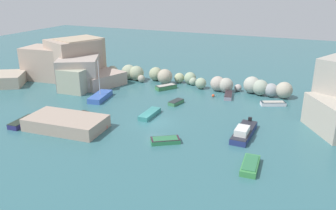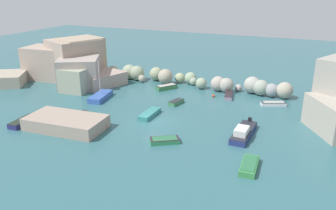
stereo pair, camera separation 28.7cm
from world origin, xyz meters
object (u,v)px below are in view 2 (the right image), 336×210
object	(u,v)px
moored_boat_6	(229,96)
moored_boat_1	(101,96)
moored_boat_3	(150,114)
moored_boat_5	(243,132)
moored_boat_8	(249,166)
moored_boat_9	(165,140)
channel_buoy	(213,96)
moored_boat_0	(100,124)
moored_boat_10	(79,115)
moored_boat_4	(176,102)
stone_dock	(66,123)
moored_boat_7	(23,122)
moored_boat_11	(166,87)
moored_boat_2	(273,104)

from	to	relation	value
moored_boat_6	moored_boat_1	bearing A→B (deg)	-75.32
moored_boat_3	moored_boat_5	xyz separation A→B (m)	(13.05, -1.30, 0.21)
moored_boat_1	moored_boat_5	world-z (taller)	moored_boat_1
moored_boat_8	moored_boat_9	xyz separation A→B (m)	(-9.97, 1.91, -0.04)
channel_buoy	moored_boat_0	world-z (taller)	moored_boat_0
channel_buoy	moored_boat_10	distance (m)	21.01
moored_boat_4	moored_boat_9	world-z (taller)	moored_boat_4
moored_boat_4	moored_boat_5	world-z (taller)	moored_boat_5
moored_boat_3	stone_dock	bearing A→B (deg)	-43.81
moored_boat_3	moored_boat_7	bearing A→B (deg)	-56.21
moored_boat_0	moored_boat_10	distance (m)	4.71
moored_boat_6	moored_boat_11	xyz separation A→B (m)	(-10.81, 0.09, 0.07)
moored_boat_9	channel_buoy	bearing A→B (deg)	-123.82
channel_buoy	moored_boat_1	distance (m)	17.77
stone_dock	moored_boat_1	world-z (taller)	moored_boat_1
channel_buoy	moored_boat_2	distance (m)	9.26
moored_boat_0	moored_boat_4	size ratio (longest dim) A/B	0.90
moored_boat_4	stone_dock	bearing A→B (deg)	160.11
moored_boat_6	moored_boat_11	world-z (taller)	moored_boat_11
moored_boat_2	moored_boat_4	bearing A→B (deg)	177.09
moored_boat_11	moored_boat_0	bearing A→B (deg)	31.68
moored_boat_2	moored_boat_8	xyz separation A→B (m)	(0.33, -19.66, 0.02)
moored_boat_9	moored_boat_10	size ratio (longest dim) A/B	1.19
moored_boat_0	moored_boat_8	world-z (taller)	moored_boat_8
moored_boat_1	moored_boat_9	xyz separation A→B (m)	(15.47, -9.99, -0.12)
moored_boat_4	moored_boat_5	distance (m)	13.71
moored_boat_8	moored_boat_10	distance (m)	24.23
stone_dock	moored_boat_7	size ratio (longest dim) A/B	2.34
stone_dock	moored_boat_8	world-z (taller)	stone_dock
moored_boat_1	moored_boat_3	size ratio (longest dim) A/B	1.40
stone_dock	moored_boat_6	bearing A→B (deg)	52.34
moored_boat_1	moored_boat_11	size ratio (longest dim) A/B	1.64
moored_boat_6	moored_boat_7	world-z (taller)	moored_boat_7
stone_dock	moored_boat_9	size ratio (longest dim) A/B	2.69
moored_boat_9	moored_boat_11	bearing A→B (deg)	-99.13
moored_boat_6	moored_boat_9	world-z (taller)	moored_boat_6
moored_boat_7	moored_boat_5	bearing A→B (deg)	102.25
channel_buoy	moored_boat_10	size ratio (longest dim) A/B	0.15
moored_boat_0	moored_boat_5	bearing A→B (deg)	-176.06
moored_boat_7	moored_boat_10	bearing A→B (deg)	130.87
moored_boat_5	moored_boat_8	bearing A→B (deg)	18.19
moored_boat_2	moored_boat_0	bearing A→B (deg)	-162.49
moored_boat_3	moored_boat_5	size ratio (longest dim) A/B	0.66
moored_boat_3	moored_boat_11	distance (m)	12.61
moored_boat_10	moored_boat_11	size ratio (longest dim) A/B	0.81
moored_boat_1	channel_buoy	bearing A→B (deg)	106.67
moored_boat_0	moored_boat_4	xyz separation A→B (m)	(5.64, 11.67, -0.00)
channel_buoy	moored_boat_4	world-z (taller)	moored_boat_4
moored_boat_5	moored_boat_6	world-z (taller)	moored_boat_5
moored_boat_6	moored_boat_7	distance (m)	30.20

